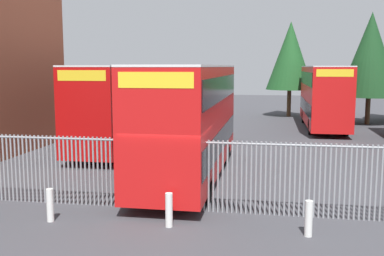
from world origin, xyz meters
name	(u,v)px	position (x,y,z in m)	size (l,w,h in m)	color
ground_plane	(206,158)	(0.00, 8.00, 0.00)	(100.00, 100.00, 0.00)	#3D3D42
palisade_fence	(154,171)	(-0.47, 0.00, 1.18)	(16.41, 0.14, 2.35)	gray
double_decker_bus_near_gate	(190,116)	(-0.11, 4.27, 2.42)	(2.54, 10.81, 4.42)	red
double_decker_bus_behind_fence_right	(124,103)	(-4.78, 10.06, 2.42)	(2.54, 10.81, 4.42)	#B70C0C
double_decker_bus_far_back	(324,94)	(6.67, 20.12, 2.42)	(2.54, 10.81, 4.42)	red
bollard_near_left	(50,205)	(-3.09, -1.64, 0.47)	(0.20, 0.20, 0.95)	silver
bollard_center_front	(169,210)	(0.32, -1.49, 0.47)	(0.20, 0.20, 0.95)	silver
bollard_near_right	(309,219)	(4.03, -1.55, 0.47)	(0.20, 0.20, 0.95)	silver
tree_tall_back	(371,55)	(10.27, 23.00, 5.25)	(4.41, 4.41, 8.41)	#4C3823
tree_mid_row	(290,56)	(4.55, 27.61, 5.31)	(4.11, 4.11, 8.26)	#4C3823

